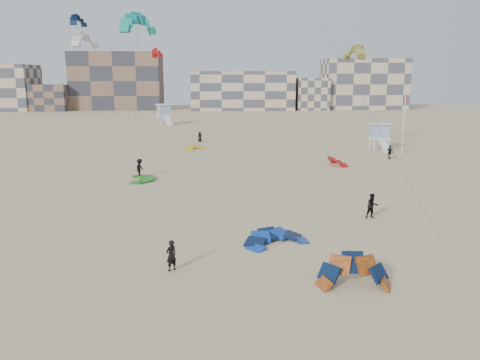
{
  "coord_description": "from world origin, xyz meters",
  "views": [
    {
      "loc": [
        1.43,
        -21.99,
        9.56
      ],
      "look_at": [
        2.89,
        6.0,
        3.52
      ],
      "focal_mm": 35.0,
      "sensor_mm": 36.0,
      "label": 1
    }
  ],
  "objects_px": {
    "kitesurfer_main": "(171,255)",
    "lifeguard_tower_near": "(380,137)",
    "kite_ground_orange": "(354,286)",
    "kite_ground_blue": "(276,243)"
  },
  "relations": [
    {
      "from": "kite_ground_blue",
      "to": "kite_ground_orange",
      "type": "height_order",
      "value": "kite_ground_orange"
    },
    {
      "from": "kite_ground_blue",
      "to": "kite_ground_orange",
      "type": "distance_m",
      "value": 6.77
    },
    {
      "from": "kite_ground_orange",
      "to": "kitesurfer_main",
      "type": "relative_size",
      "value": 2.12
    },
    {
      "from": "kitesurfer_main",
      "to": "lifeguard_tower_near",
      "type": "relative_size",
      "value": 0.32
    },
    {
      "from": "kite_ground_blue",
      "to": "lifeguard_tower_near",
      "type": "relative_size",
      "value": 0.77
    },
    {
      "from": "kite_ground_blue",
      "to": "kite_ground_orange",
      "type": "relative_size",
      "value": 1.14
    },
    {
      "from": "kite_ground_orange",
      "to": "lifeguard_tower_near",
      "type": "bearing_deg",
      "value": 73.74
    },
    {
      "from": "kitesurfer_main",
      "to": "lifeguard_tower_near",
      "type": "xyz_separation_m",
      "value": [
        24.77,
        40.14,
        1.03
      ]
    },
    {
      "from": "lifeguard_tower_near",
      "to": "kitesurfer_main",
      "type": "bearing_deg",
      "value": -120.97
    },
    {
      "from": "kitesurfer_main",
      "to": "kite_ground_orange",
      "type": "bearing_deg",
      "value": 127.21
    }
  ]
}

